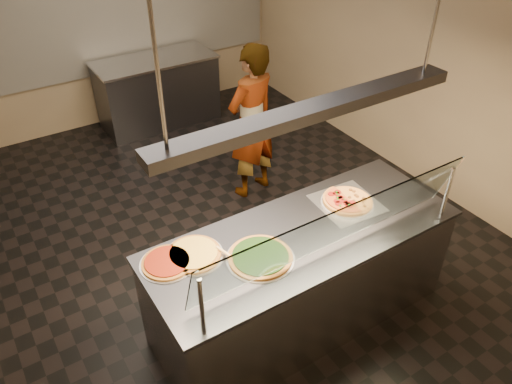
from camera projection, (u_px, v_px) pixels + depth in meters
ground at (216, 230)px, 5.24m from camera, size 5.00×6.00×0.02m
wall_back at (98, 13)px, 6.42m from camera, size 5.00×0.02×3.00m
wall_right at (411, 45)px, 5.45m from camera, size 0.02×6.00×3.00m
tile_band at (102, 29)px, 6.51m from camera, size 4.90×0.02×1.20m
serving_counter at (301, 277)px, 4.03m from camera, size 2.45×0.94×0.93m
sneeze_guard at (337, 228)px, 3.35m from camera, size 2.21×0.18×0.54m
perforated_tray at (347, 202)px, 4.06m from camera, size 0.51×0.51×0.01m
half_pizza_pepperoni at (338, 203)px, 4.00m from camera, size 0.23×0.41×0.05m
half_pizza_sausage at (356, 197)px, 4.09m from camera, size 0.23×0.41×0.04m
pizza_spinach at (260, 257)px, 3.53m from camera, size 0.49×0.49×0.03m
pizza_cheese at (194, 254)px, 3.56m from camera, size 0.43×0.43×0.03m
pizza_tomato at (167, 262)px, 3.48m from camera, size 0.39×0.39×0.03m
pizza_spatula at (231, 252)px, 3.55m from camera, size 0.22×0.23×0.02m
prep_table at (158, 91)px, 6.92m from camera, size 1.62×0.74×0.93m
worker at (251, 123)px, 5.32m from camera, size 0.71×0.55×1.74m
heat_lamp_housing at (313, 111)px, 3.16m from camera, size 2.30×0.18×0.08m
lamp_rod_left at (156, 59)px, 2.41m from camera, size 0.02×0.02×1.01m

